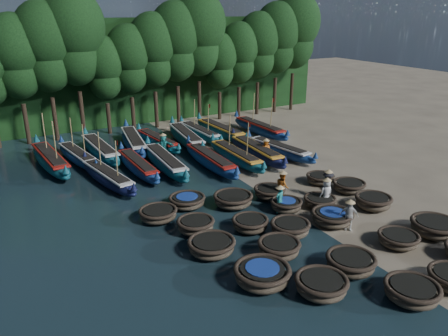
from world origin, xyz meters
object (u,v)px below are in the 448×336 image
coracle_10 (212,246)px  coracle_12 (290,228)px  long_boat_7 (256,151)px  fisherman_4 (349,214)px  long_boat_8 (279,150)px  fisherman_2 (282,186)px  coracle_11 (279,248)px  fisherman_5 (164,145)px  long_boat_5 (210,160)px  long_boat_16 (221,131)px  coracle_7 (351,263)px  fisherman_1 (280,198)px  coracle_14 (373,201)px  long_boat_17 (260,128)px  long_boat_6 (236,156)px  long_boat_14 (186,137)px  fisherman_0 (326,192)px  long_boat_3 (138,165)px  long_boat_10 (78,156)px  coracle_2 (412,291)px  coracle_23 (270,192)px  long_boat_4 (165,162)px  coracle_16 (250,224)px  coracle_13 (332,217)px  long_boat_11 (100,149)px  coracle_18 (320,201)px  coracle_24 (320,178)px  long_boat_12 (134,141)px  coracle_15 (196,225)px  coracle_5 (262,274)px  coracle_21 (187,201)px  coracle_19 (349,186)px  coracle_9 (435,227)px  coracle_6 (321,285)px  long_boat_13 (157,141)px  fisherman_6 (266,149)px  coracle_22 (233,199)px  long_boat_2 (108,177)px  coracle_17 (286,205)px  fisherman_3 (328,185)px  coracle_20 (158,214)px

coracle_10 → coracle_12: (4.26, -0.39, 0.03)m
long_boat_7 → fisherman_4: 12.23m
long_boat_8 → fisherman_2: 8.46m
coracle_11 → fisherman_5: 16.35m
long_boat_5 → long_boat_16: bearing=57.4°
coracle_7 → fisherman_4: (2.70, 2.94, 0.42)m
long_boat_5 → fisherman_1: (-0.06, -8.54, 0.34)m
coracle_14 → long_boat_17: 16.68m
long_boat_6 → fisherman_5: (-4.11, 4.04, 0.37)m
long_boat_14 → fisherman_0: bearing=-76.0°
long_boat_3 → long_boat_10: 5.28m
coracle_2 → long_boat_17: size_ratio=0.28×
coracle_23 → long_boat_4: (-3.63, 7.81, 0.17)m
coracle_16 → coracle_13: bearing=-19.8°
coracle_10 → coracle_14: 10.35m
long_boat_7 → long_boat_8: bearing=-10.1°
long_boat_11 → coracle_18: bearing=-62.9°
coracle_2 → coracle_24: coracle_2 is taller
long_boat_4 → long_boat_12: long_boat_12 is taller
coracle_24 → fisherman_0: (-2.03, -2.82, 0.52)m
coracle_12 → coracle_15: (-4.03, 2.59, -0.01)m
coracle_5 → long_boat_6: 15.32m
coracle_21 → coracle_19: bearing=-16.4°
coracle_19 → long_boat_14: (-4.63, 14.40, 0.20)m
long_boat_5 → coracle_14: bearing=-63.9°
coracle_10 → long_boat_12: long_boat_12 is taller
coracle_5 → long_boat_12: (1.29, 20.85, 0.10)m
coracle_9 → coracle_21: size_ratio=1.10×
long_boat_7 → coracle_13: bearing=-99.1°
coracle_21 → coracle_23: bearing=-14.6°
long_boat_5 → fisherman_2: (1.08, -7.23, 0.39)m
coracle_6 → coracle_9: bearing=6.8°
long_boat_13 → fisherman_0: fisherman_0 is taller
coracle_10 → coracle_9: bearing=-20.1°
coracle_13 → long_boat_4: 13.06m
coracle_13 → coracle_24: size_ratio=1.22×
coracle_12 → long_boat_6: 11.43m
coracle_2 → fisherman_6: fisherman_6 is taller
coracle_22 → long_boat_8: size_ratio=0.31×
long_boat_2 → coracle_13: bearing=-61.6°
coracle_22 → fisherman_2: fisherman_2 is taller
coracle_17 → coracle_23: coracle_23 is taller
coracle_17 → long_boat_8: 9.94m
coracle_2 → long_boat_2: (-7.20, 17.84, 0.10)m
coracle_22 → fisherman_6: fisherman_6 is taller
coracle_24 → fisherman_3: (-1.31, -2.11, 0.57)m
coracle_10 → long_boat_5: size_ratio=0.27×
long_boat_8 → fisherman_1: fisherman_1 is taller
coracle_17 → fisherman_4: fisherman_4 is taller
coracle_19 → coracle_20: size_ratio=0.94×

